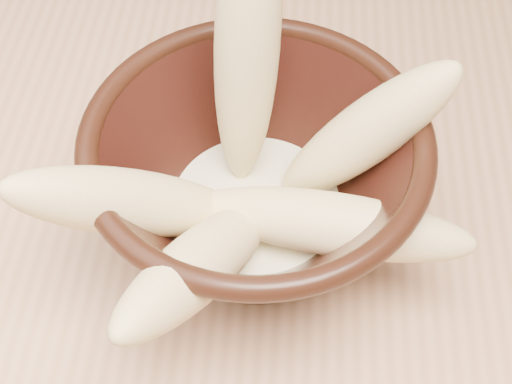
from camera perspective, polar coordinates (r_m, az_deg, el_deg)
bowl at (r=0.45m, az=-0.00°, el=0.74°), size 0.21×0.21×0.11m
milk_puddle at (r=0.47m, az=0.00°, el=-1.32°), size 0.12×0.12×0.02m
banana_upright at (r=0.42m, az=-0.73°, el=11.35°), size 0.05×0.08×0.20m
banana_left at (r=0.41m, az=-9.79°, el=-0.85°), size 0.15×0.10×0.13m
banana_right at (r=0.44m, az=8.72°, el=4.64°), size 0.13×0.06×0.13m
banana_across at (r=0.43m, az=5.99°, el=-2.53°), size 0.18×0.07×0.05m
banana_front at (r=0.40m, az=-4.48°, el=-5.75°), size 0.10×0.16×0.11m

